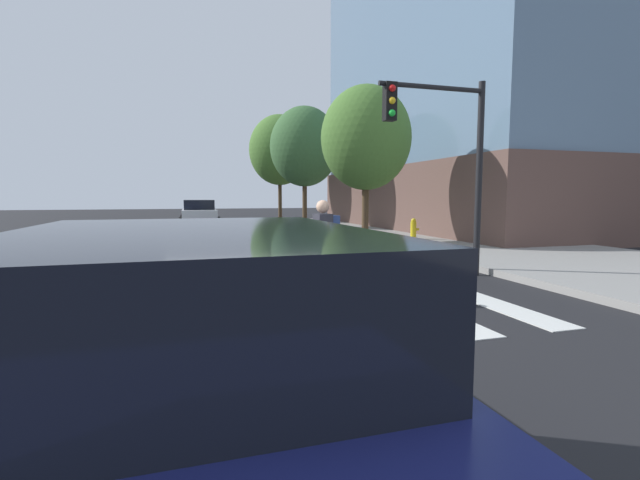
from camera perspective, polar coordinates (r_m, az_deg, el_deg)
The scene contains 11 objects.
ground_plane at distance 6.44m, azimuth -8.05°, elevation -10.19°, with size 120.00×120.00×0.00m, color black.
crosswalk_stripes at distance 6.38m, azimuth -13.09°, elevation -10.37°, with size 9.34×3.33×0.01m.
sedan_near at distance 2.54m, azimuth -15.59°, elevation -16.03°, with size 2.19×4.61×1.59m.
sedan_mid at distance 26.11m, azimuth -15.29°, elevation 3.35°, with size 2.15×4.53×1.56m.
cyclist at distance 7.49m, azimuth 0.11°, elevation -1.33°, with size 1.71×0.37×1.69m.
traffic_light_near at distance 9.94m, azimuth 16.00°, elevation 11.83°, with size 2.47×0.28×4.20m.
fire_hydrant at distance 17.13m, azimuth 11.94°, elevation 1.42°, with size 0.33×0.22×0.78m.
street_tree_near at distance 15.89m, azimuth 5.93°, elevation 12.90°, with size 3.14×3.14×5.59m.
street_tree_mid at distance 23.72m, azimuth -2.01°, elevation 11.91°, with size 3.62×3.62×6.44m.
street_tree_far at distance 29.69m, azimuth -5.22°, elevation 11.45°, with size 3.97×3.97×7.07m.
corner_building at distance 27.28m, azimuth 23.80°, elevation 17.24°, with size 15.45×18.17×15.02m.
Camera 1 is at (-0.90, -6.13, 1.75)m, focal length 24.86 mm.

